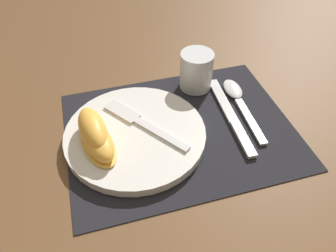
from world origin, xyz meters
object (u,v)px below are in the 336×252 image
(citrus_wedge_0, at_px, (93,132))
(citrus_wedge_1, at_px, (97,141))
(juice_glass, at_px, (196,73))
(spoon, at_px, (237,97))
(plate, at_px, (135,135))
(knife, at_px, (231,116))
(fork, at_px, (139,122))

(citrus_wedge_0, xyz_separation_m, citrus_wedge_1, (0.00, -0.02, -0.01))
(juice_glass, bearing_deg, citrus_wedge_0, -152.67)
(juice_glass, xyz_separation_m, citrus_wedge_0, (-0.22, -0.11, 0.00))
(citrus_wedge_0, bearing_deg, spoon, 10.24)
(plate, bearing_deg, juice_glass, 36.43)
(knife, bearing_deg, juice_glass, 106.86)
(spoon, height_order, citrus_wedge_1, citrus_wedge_1)
(knife, relative_size, spoon, 1.16)
(plate, relative_size, fork, 1.53)
(spoon, relative_size, citrus_wedge_1, 1.62)
(juice_glass, height_order, spoon, juice_glass)
(spoon, bearing_deg, knife, -124.85)
(juice_glass, xyz_separation_m, citrus_wedge_1, (-0.22, -0.13, -0.00))
(knife, relative_size, citrus_wedge_0, 1.92)
(plate, height_order, knife, plate)
(spoon, distance_m, fork, 0.21)
(juice_glass, bearing_deg, fork, -146.33)
(spoon, height_order, citrus_wedge_0, citrus_wedge_0)
(spoon, distance_m, citrus_wedge_0, 0.29)
(knife, relative_size, citrus_wedge_1, 1.88)
(plate, xyz_separation_m, juice_glass, (0.15, 0.11, 0.03))
(citrus_wedge_0, distance_m, citrus_wedge_1, 0.02)
(fork, distance_m, citrus_wedge_1, 0.09)
(citrus_wedge_0, relative_size, citrus_wedge_1, 0.98)
(spoon, bearing_deg, citrus_wedge_0, -169.76)
(juice_glass, relative_size, citrus_wedge_0, 0.69)
(knife, bearing_deg, fork, 174.16)
(plate, bearing_deg, citrus_wedge_0, -178.14)
(fork, height_order, citrus_wedge_1, citrus_wedge_1)
(plate, xyz_separation_m, knife, (0.18, 0.00, -0.01))
(plate, relative_size, knife, 1.14)
(spoon, bearing_deg, fork, -171.57)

